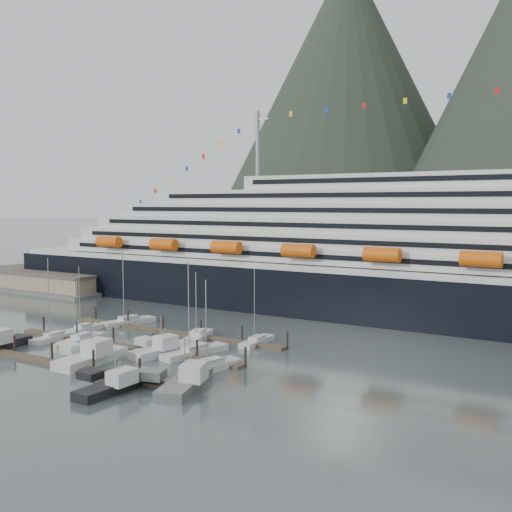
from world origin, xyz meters
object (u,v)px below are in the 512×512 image
object	(u,v)px
sailboat_b	(54,338)
sailboat_e	(129,322)
warehouse	(46,282)
sailboat_h	(211,367)
sailboat_d	(195,352)
trawler_b	(90,357)
sailboat_c	(82,340)
trawler_c	(115,384)
sailboat_g	(257,342)
sailboat_f	(198,337)
cruise_ship	(420,262)
trawler_d	(184,382)
sailboat_a	(84,330)
trawler_e	(161,349)

from	to	relation	value
sailboat_b	sailboat_e	xyz separation A→B (m)	(1.51, 17.28, 0.02)
warehouse	sailboat_h	distance (m)	97.16
sailboat_d	trawler_b	bearing A→B (deg)	151.53
sailboat_c	trawler_c	xyz separation A→B (m)	(24.36, -16.51, 0.41)
sailboat_e	sailboat_g	size ratio (longest dim) A/B	1.17
warehouse	sailboat_c	distance (m)	70.47
sailboat_d	sailboat_g	distance (m)	12.58
sailboat_f	trawler_b	world-z (taller)	sailboat_f
warehouse	sailboat_g	bearing A→B (deg)	-16.12
cruise_ship	sailboat_h	world-z (taller)	cruise_ship
warehouse	trawler_d	bearing A→B (deg)	-29.61
sailboat_d	warehouse	bearing A→B (deg)	78.20
sailboat_a	sailboat_h	xyz separation A→B (m)	(35.95, -8.47, 0.02)
sailboat_e	sailboat_g	world-z (taller)	sailboat_e
trawler_b	trawler_c	bearing A→B (deg)	-123.73
sailboat_a	sailboat_b	world-z (taller)	sailboat_b
sailboat_c	sailboat_f	distance (m)	20.24
trawler_c	sailboat_h	bearing A→B (deg)	-18.45
sailboat_b	sailboat_g	xyz separation A→B (m)	(32.11, 16.60, -0.02)
sailboat_a	sailboat_c	xyz separation A→B (m)	(6.49, -6.30, -0.00)
trawler_d	sailboat_h	bearing A→B (deg)	-4.75
cruise_ship	sailboat_c	world-z (taller)	cruise_ship
sailboat_d	sailboat_e	xyz separation A→B (m)	(-26.13, 12.44, 0.01)
sailboat_e	trawler_b	bearing A→B (deg)	-131.61
sailboat_d	trawler_c	distance (m)	20.08
warehouse	sailboat_a	world-z (taller)	sailboat_a
sailboat_e	trawler_d	xyz separation A→B (m)	(35.65, -27.23, 0.49)
sailboat_e	sailboat_g	distance (m)	30.60
sailboat_c	sailboat_d	bearing A→B (deg)	-88.91
trawler_e	sailboat_e	bearing A→B (deg)	66.26
sailboat_a	sailboat_h	bearing A→B (deg)	-107.99
sailboat_g	trawler_b	distance (m)	28.31
sailboat_f	trawler_c	xyz separation A→B (m)	(8.51, -29.10, 0.39)
sailboat_a	sailboat_h	size ratio (longest dim) A/B	0.93
trawler_d	sailboat_e	bearing A→B (deg)	34.38
sailboat_f	sailboat_h	distance (m)	20.07
sailboat_c	sailboat_g	bearing A→B (deg)	-68.00
sailboat_f	trawler_e	world-z (taller)	sailboat_f
cruise_ship	trawler_c	bearing A→B (deg)	-105.73
sailboat_h	trawler_e	distance (m)	12.45
trawler_d	sailboat_c	bearing A→B (deg)	52.03
trawler_b	trawler_e	xyz separation A→B (m)	(5.82, 9.54, -0.10)
sailboat_b	sailboat_c	xyz separation A→B (m)	(5.50, 1.40, -0.01)
sailboat_g	sailboat_a	bearing A→B (deg)	102.05
sailboat_f	sailboat_h	world-z (taller)	sailboat_h
cruise_ship	trawler_d	size ratio (longest dim) A/B	16.11
trawler_d	sailboat_d	bearing A→B (deg)	14.51
sailboat_b	trawler_d	xyz separation A→B (m)	(37.17, -9.96, 0.51)
sailboat_c	sailboat_h	distance (m)	29.54
cruise_ship	trawler_b	xyz separation A→B (m)	(-32.28, -61.42, -11.05)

